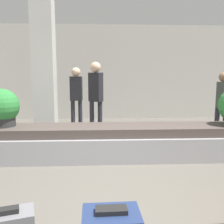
# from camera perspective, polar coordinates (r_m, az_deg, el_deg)

# --- Properties ---
(ground_plane) EXTENTS (18.00, 18.00, 0.00)m
(ground_plane) POSITION_cam_1_polar(r_m,az_deg,el_deg) (3.02, 1.80, -20.84)
(ground_plane) COLOR #59544C
(back_wall) EXTENTS (18.00, 0.06, 3.20)m
(back_wall) POSITION_cam_1_polar(r_m,az_deg,el_deg) (8.71, -1.42, 9.01)
(back_wall) COLOR beige
(back_wall) RESTS_ON ground_plane
(carousel) EXTENTS (8.77, 0.90, 0.58)m
(carousel) POSITION_cam_1_polar(r_m,az_deg,el_deg) (4.58, -0.00, -6.88)
(carousel) COLOR #9E9EA3
(carousel) RESTS_ON ground_plane
(pillar) EXTENTS (0.48, 0.48, 3.20)m
(pillar) POSITION_cam_1_polar(r_m,az_deg,el_deg) (6.06, -15.20, 9.13)
(pillar) COLOR silver
(pillar) RESTS_ON ground_plane
(potted_plant_1) EXTENTS (0.61, 0.61, 0.67)m
(potted_plant_1) POSITION_cam_1_polar(r_m,az_deg,el_deg) (4.82, -23.88, 0.81)
(potted_plant_1) COLOR #2D2D2D
(potted_plant_1) RESTS_ON carousel
(traveler_0) EXTENTS (0.36, 0.34, 1.81)m
(traveler_0) POSITION_cam_1_polar(r_m,az_deg,el_deg) (6.03, -3.74, 4.63)
(traveler_0) COLOR #282833
(traveler_0) RESTS_ON ground_plane
(traveler_1) EXTENTS (0.33, 0.24, 1.70)m
(traveler_1) POSITION_cam_1_polar(r_m,az_deg,el_deg) (6.83, -8.18, 4.33)
(traveler_1) COLOR #282833
(traveler_1) RESTS_ON ground_plane
(traveler_2) EXTENTS (0.36, 0.35, 1.56)m
(traveler_2) POSITION_cam_1_polar(r_m,az_deg,el_deg) (6.34, 23.90, 2.50)
(traveler_2) COLOR #282833
(traveler_2) RESTS_ON ground_plane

